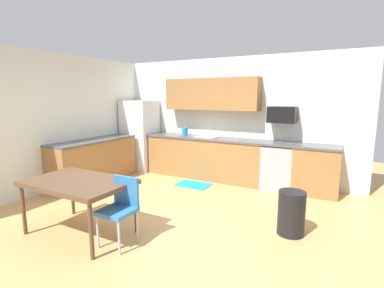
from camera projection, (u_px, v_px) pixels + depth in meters
The scene contains 19 objects.
ground_plane at pixel (161, 216), 4.50m from camera, with size 12.00×12.00×0.00m, color tan.
wall_back at pixel (227, 119), 6.57m from camera, with size 5.80×0.10×2.70m, color silver.
wall_left at pixel (47, 123), 5.54m from camera, with size 0.10×5.80×2.70m, color silver.
cabinet_run_back at pixel (205, 158), 6.60m from camera, with size 2.73×0.60×0.90m, color olive.
cabinet_run_back_right at pixel (316, 171), 5.47m from camera, with size 0.82×0.60×0.90m, color olive.
cabinet_run_left at pixel (94, 162), 6.21m from camera, with size 0.60×2.00×0.90m, color olive.
countertop_back at pixel (220, 139), 6.34m from camera, with size 4.80×0.64×0.04m, color #4C4C51.
countertop_left at pixel (93, 141), 6.13m from camera, with size 0.64×2.00×0.04m, color #4C4C51.
upper_cabinets_back at pixel (211, 94), 6.43m from camera, with size 2.20×0.34×0.70m, color olive.
refrigerator at pixel (140, 135), 7.31m from camera, with size 0.76×0.70×1.75m, color white.
oven_range at pixel (278, 166), 5.81m from camera, with size 0.60×0.60×0.91m.
microwave at pixel (282, 115), 5.72m from camera, with size 0.54×0.36×0.32m, color black.
sink_basin at pixel (206, 140), 6.51m from camera, with size 0.48×0.40×0.14m, color #A5A8AD.
sink_faucet at pixel (210, 132), 6.64m from camera, with size 0.02×0.02×0.24m, color #B2B5BA.
dining_table at pixel (78, 185), 3.84m from camera, with size 1.40×0.90×0.75m.
chair_near_table at pixel (121, 205), 3.61m from camera, with size 0.41×0.41×0.85m.
trash_bin at pixel (291, 213), 3.88m from camera, with size 0.36×0.36×0.60m, color black.
floor_mat at pixel (193, 185), 6.08m from camera, with size 0.70×0.50×0.01m, color #198CBF.
kettle at pixel (185, 132), 6.81m from camera, with size 0.14×0.14×0.20m, color #198CBF.
Camera 1 is at (2.47, -3.50, 1.85)m, focal length 26.92 mm.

